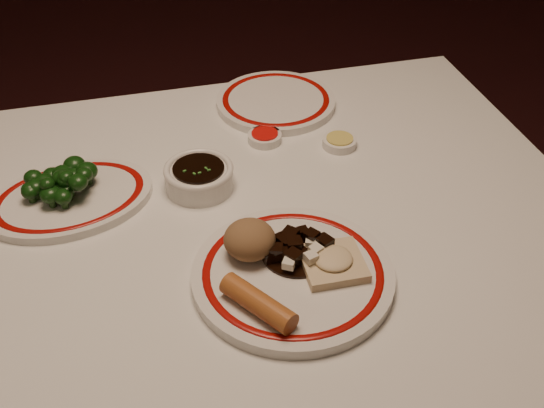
{
  "coord_description": "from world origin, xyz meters",
  "views": [
    {
      "loc": [
        -0.14,
        -0.84,
        1.46
      ],
      "look_at": [
        0.06,
        -0.04,
        0.8
      ],
      "focal_mm": 45.0,
      "sensor_mm": 36.0,
      "label": 1
    }
  ],
  "objects_px": {
    "dining_table": "(229,260)",
    "soy_bowl": "(199,178)",
    "stirfry_heap": "(296,249)",
    "main_plate": "(293,275)",
    "spring_roll": "(258,303)",
    "fried_wonton": "(333,262)",
    "broccoli_pile": "(61,181)",
    "rice_mound": "(250,240)",
    "broccoli_plate": "(70,198)"
  },
  "relations": [
    {
      "from": "dining_table",
      "to": "soy_bowl",
      "type": "xyz_separation_m",
      "value": [
        -0.03,
        0.09,
        0.11
      ]
    },
    {
      "from": "stirfry_heap",
      "to": "main_plate",
      "type": "bearing_deg",
      "value": -113.47
    },
    {
      "from": "spring_roll",
      "to": "fried_wonton",
      "type": "distance_m",
      "value": 0.14
    },
    {
      "from": "broccoli_pile",
      "to": "rice_mound",
      "type": "bearing_deg",
      "value": -40.66
    },
    {
      "from": "main_plate",
      "to": "soy_bowl",
      "type": "distance_m",
      "value": 0.27
    },
    {
      "from": "dining_table",
      "to": "stirfry_heap",
      "type": "xyz_separation_m",
      "value": [
        0.08,
        -0.13,
        0.12
      ]
    },
    {
      "from": "dining_table",
      "to": "broccoli_plate",
      "type": "xyz_separation_m",
      "value": [
        -0.24,
        0.11,
        0.1
      ]
    },
    {
      "from": "dining_table",
      "to": "soy_bowl",
      "type": "relative_size",
      "value": 10.25
    },
    {
      "from": "main_plate",
      "to": "rice_mound",
      "type": "relative_size",
      "value": 3.86
    },
    {
      "from": "main_plate",
      "to": "fried_wonton",
      "type": "bearing_deg",
      "value": -5.87
    },
    {
      "from": "dining_table",
      "to": "stirfry_heap",
      "type": "distance_m",
      "value": 0.19
    },
    {
      "from": "broccoli_pile",
      "to": "soy_bowl",
      "type": "height_order",
      "value": "broccoli_pile"
    },
    {
      "from": "broccoli_pile",
      "to": "soy_bowl",
      "type": "bearing_deg",
      "value": -6.06
    },
    {
      "from": "main_plate",
      "to": "broccoli_plate",
      "type": "xyz_separation_m",
      "value": [
        -0.31,
        0.27,
        -0.0
      ]
    },
    {
      "from": "rice_mound",
      "to": "spring_roll",
      "type": "bearing_deg",
      "value": -97.45
    },
    {
      "from": "rice_mound",
      "to": "stirfry_heap",
      "type": "bearing_deg",
      "value": -16.46
    },
    {
      "from": "main_plate",
      "to": "stirfry_heap",
      "type": "xyz_separation_m",
      "value": [
        0.01,
        0.03,
        0.02
      ]
    },
    {
      "from": "main_plate",
      "to": "broccoli_plate",
      "type": "bearing_deg",
      "value": 138.98
    },
    {
      "from": "dining_table",
      "to": "rice_mound",
      "type": "relative_size",
      "value": 15.53
    },
    {
      "from": "rice_mound",
      "to": "soy_bowl",
      "type": "bearing_deg",
      "value": 101.37
    },
    {
      "from": "rice_mound",
      "to": "fried_wonton",
      "type": "height_order",
      "value": "rice_mound"
    },
    {
      "from": "spring_roll",
      "to": "broccoli_pile",
      "type": "height_order",
      "value": "broccoli_pile"
    },
    {
      "from": "soy_bowl",
      "to": "main_plate",
      "type": "bearing_deg",
      "value": -70.14
    },
    {
      "from": "stirfry_heap",
      "to": "dining_table",
      "type": "bearing_deg",
      "value": 121.16
    },
    {
      "from": "broccoli_plate",
      "to": "spring_roll",
      "type": "bearing_deg",
      "value": -53.85
    },
    {
      "from": "dining_table",
      "to": "spring_roll",
      "type": "relative_size",
      "value": 10.22
    },
    {
      "from": "stirfry_heap",
      "to": "soy_bowl",
      "type": "xyz_separation_m",
      "value": [
        -0.11,
        0.22,
        -0.01
      ]
    },
    {
      "from": "dining_table",
      "to": "broccoli_plate",
      "type": "height_order",
      "value": "broccoli_plate"
    },
    {
      "from": "stirfry_heap",
      "to": "fried_wonton",
      "type": "bearing_deg",
      "value": -41.22
    },
    {
      "from": "stirfry_heap",
      "to": "broccoli_pile",
      "type": "xyz_separation_m",
      "value": [
        -0.33,
        0.25,
        0.01
      ]
    },
    {
      "from": "fried_wonton",
      "to": "rice_mound",
      "type": "bearing_deg",
      "value": 152.12
    },
    {
      "from": "fried_wonton",
      "to": "stirfry_heap",
      "type": "bearing_deg",
      "value": 138.78
    },
    {
      "from": "dining_table",
      "to": "broccoli_pile",
      "type": "bearing_deg",
      "value": 155.02
    },
    {
      "from": "broccoli_plate",
      "to": "soy_bowl",
      "type": "bearing_deg",
      "value": -3.2
    },
    {
      "from": "main_plate",
      "to": "broccoli_pile",
      "type": "relative_size",
      "value": 2.38
    },
    {
      "from": "broccoli_plate",
      "to": "soy_bowl",
      "type": "relative_size",
      "value": 2.66
    },
    {
      "from": "fried_wonton",
      "to": "broccoli_plate",
      "type": "distance_m",
      "value": 0.46
    },
    {
      "from": "main_plate",
      "to": "fried_wonton",
      "type": "height_order",
      "value": "fried_wonton"
    },
    {
      "from": "fried_wonton",
      "to": "soy_bowl",
      "type": "xyz_separation_m",
      "value": [
        -0.15,
        0.26,
        -0.01
      ]
    },
    {
      "from": "dining_table",
      "to": "main_plate",
      "type": "bearing_deg",
      "value": -68.44
    },
    {
      "from": "dining_table",
      "to": "main_plate",
      "type": "relative_size",
      "value": 4.02
    },
    {
      "from": "rice_mound",
      "to": "broccoli_pile",
      "type": "xyz_separation_m",
      "value": [
        -0.27,
        0.23,
        -0.01
      ]
    },
    {
      "from": "spring_roll",
      "to": "broccoli_plate",
      "type": "bearing_deg",
      "value": 92.67
    },
    {
      "from": "broccoli_plate",
      "to": "soy_bowl",
      "type": "xyz_separation_m",
      "value": [
        0.22,
        -0.01,
        0.01
      ]
    },
    {
      "from": "rice_mound",
      "to": "broccoli_pile",
      "type": "bearing_deg",
      "value": 139.34
    },
    {
      "from": "rice_mound",
      "to": "main_plate",
      "type": "bearing_deg",
      "value": -45.35
    },
    {
      "from": "spring_roll",
      "to": "stirfry_heap",
      "type": "distance_m",
      "value": 0.13
    },
    {
      "from": "stirfry_heap",
      "to": "broccoli_pile",
      "type": "distance_m",
      "value": 0.41
    },
    {
      "from": "broccoli_plate",
      "to": "rice_mound",
      "type": "bearing_deg",
      "value": -40.08
    },
    {
      "from": "broccoli_pile",
      "to": "main_plate",
      "type": "bearing_deg",
      "value": -41.47
    }
  ]
}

